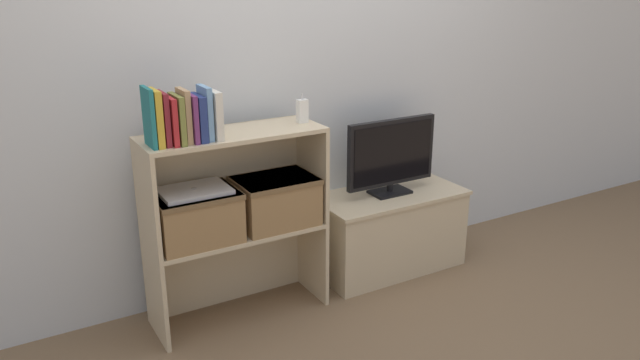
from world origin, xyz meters
name	(u,v)px	position (x,y,z in m)	size (l,w,h in m)	color
ground_plane	(335,303)	(0.00, 0.00, 0.00)	(16.00, 16.00, 0.00)	brown
wall_back	(293,59)	(0.00, 0.43, 1.20)	(10.00, 0.05, 2.40)	silver
tv_stand	(388,230)	(0.47, 0.20, 0.23)	(0.85, 0.42, 0.45)	#CCB793
tv	(391,155)	(0.47, 0.20, 0.68)	(0.55, 0.14, 0.42)	black
bookshelf_lower_tier	(234,257)	(-0.46, 0.22, 0.29)	(0.85, 0.32, 0.45)	#CCB793
bookshelf_upper_tier	(229,166)	(-0.46, 0.22, 0.76)	(0.85, 0.32, 0.49)	#CCB793
book_teal	(149,118)	(-0.85, 0.10, 1.06)	(0.02, 0.14, 0.25)	#1E7075
book_mustard	(156,118)	(-0.82, 0.10, 1.06)	(0.03, 0.14, 0.24)	gold
book_maroon	(163,119)	(-0.79, 0.10, 1.05)	(0.02, 0.13, 0.23)	maroon
book_crimson	(170,121)	(-0.76, 0.10, 1.04)	(0.02, 0.15, 0.20)	#B22328
book_olive	(177,119)	(-0.73, 0.10, 1.04)	(0.02, 0.16, 0.21)	olive
book_tan	(184,116)	(-0.70, 0.10, 1.05)	(0.02, 0.13, 0.23)	tan
book_plum	(191,118)	(-0.67, 0.10, 1.04)	(0.02, 0.16, 0.21)	#6B2D66
book_navy	(198,118)	(-0.64, 0.10, 1.04)	(0.03, 0.15, 0.20)	navy
book_skyblue	(205,113)	(-0.60, 0.10, 1.05)	(0.02, 0.13, 0.23)	#709ECC
book_ivory	(213,114)	(-0.57, 0.10, 1.04)	(0.03, 0.16, 0.21)	silver
baby_monitor	(302,111)	(-0.10, 0.16, 0.99)	(0.05, 0.03, 0.14)	white
storage_basket_left	(196,215)	(-0.67, 0.14, 0.58)	(0.38, 0.28, 0.24)	#937047
storage_basket_right	(275,199)	(-0.26, 0.14, 0.58)	(0.38, 0.28, 0.24)	#937047
laptop	(194,191)	(-0.67, 0.14, 0.70)	(0.31, 0.22, 0.02)	#BCBCC1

